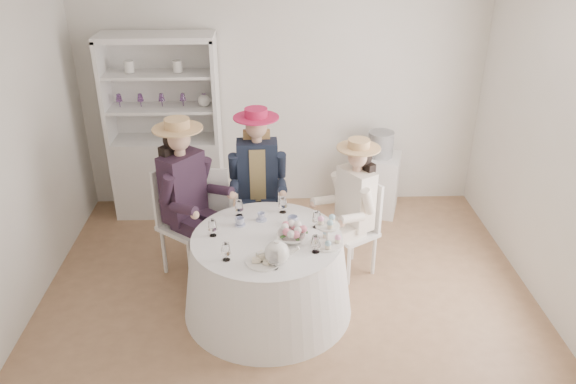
{
  "coord_description": "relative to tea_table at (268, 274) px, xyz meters",
  "views": [
    {
      "loc": [
        -0.14,
        -4.11,
        3.18
      ],
      "look_at": [
        0.0,
        0.1,
        1.05
      ],
      "focal_mm": 35.0,
      "sensor_mm": 36.0,
      "label": 1
    }
  ],
  "objects": [
    {
      "name": "ground",
      "position": [
        0.18,
        0.1,
        -0.36
      ],
      "size": [
        4.5,
        4.5,
        0.0
      ],
      "primitive_type": "plane",
      "color": "#8C6646",
      "rests_on": "ground"
    },
    {
      "name": "wall_back",
      "position": [
        0.18,
        2.1,
        0.99
      ],
      "size": [
        4.5,
        0.0,
        4.5
      ],
      "primitive_type": "plane",
      "rotation": [
        1.57,
        0.0,
        0.0
      ],
      "color": "silver",
      "rests_on": "ground"
    },
    {
      "name": "wall_front",
      "position": [
        0.18,
        -1.9,
        0.99
      ],
      "size": [
        4.5,
        0.0,
        4.5
      ],
      "primitive_type": "plane",
      "rotation": [
        -1.57,
        0.0,
        0.0
      ],
      "color": "silver",
      "rests_on": "ground"
    },
    {
      "name": "wall_left",
      "position": [
        -2.07,
        0.1,
        0.99
      ],
      "size": [
        0.0,
        4.5,
        4.5
      ],
      "primitive_type": "plane",
      "rotation": [
        1.57,
        0.0,
        1.57
      ],
      "color": "silver",
      "rests_on": "ground"
    },
    {
      "name": "wall_right",
      "position": [
        2.43,
        0.1,
        0.99
      ],
      "size": [
        0.0,
        4.5,
        4.5
      ],
      "primitive_type": "plane",
      "rotation": [
        1.57,
        0.0,
        -1.57
      ],
      "color": "silver",
      "rests_on": "ground"
    },
    {
      "name": "tea_table",
      "position": [
        0.0,
        0.0,
        0.0
      ],
      "size": [
        1.47,
        1.47,
        0.73
      ],
      "rotation": [
        0.0,
        0.0,
        -0.42
      ],
      "color": "white",
      "rests_on": "ground"
    },
    {
      "name": "hutch",
      "position": [
        -1.12,
        1.87,
        0.36
      ],
      "size": [
        1.27,
        0.62,
        2.04
      ],
      "rotation": [
        0.0,
        0.0,
        0.14
      ],
      "color": "silver",
      "rests_on": "ground"
    },
    {
      "name": "side_table",
      "position": [
        1.27,
        1.77,
        -0.01
      ],
      "size": [
        0.56,
        0.56,
        0.7
      ],
      "primitive_type": "cube",
      "rotation": [
        0.0,
        0.0,
        -0.3
      ],
      "color": "silver",
      "rests_on": "ground"
    },
    {
      "name": "hatbox",
      "position": [
        1.27,
        1.77,
        0.48
      ],
      "size": [
        0.3,
        0.3,
        0.28
      ],
      "primitive_type": "cylinder",
      "rotation": [
        0.0,
        0.0,
        0.05
      ],
      "color": "black",
      "rests_on": "side_table"
    },
    {
      "name": "guest_left",
      "position": [
        -0.74,
        0.61,
        0.52
      ],
      "size": [
        0.67,
        0.65,
        1.56
      ],
      "rotation": [
        0.0,
        0.0,
        0.9
      ],
      "color": "silver",
      "rests_on": "ground"
    },
    {
      "name": "guest_mid",
      "position": [
        -0.09,
        0.96,
        0.5
      ],
      "size": [
        0.55,
        0.58,
        1.53
      ],
      "rotation": [
        0.0,
        0.0,
        0.03
      ],
      "color": "silver",
      "rests_on": "ground"
    },
    {
      "name": "guest_right",
      "position": [
        0.8,
        0.54,
        0.41
      ],
      "size": [
        0.59,
        0.55,
        1.38
      ],
      "rotation": [
        0.0,
        0.0,
        -1.0
      ],
      "color": "silver",
      "rests_on": "ground"
    },
    {
      "name": "spare_chair",
      "position": [
        -0.56,
        0.91,
        0.18
      ],
      "size": [
        0.42,
        0.42,
        1.0
      ],
      "rotation": [
        0.0,
        0.0,
        3.14
      ],
      "color": "silver",
      "rests_on": "ground"
    },
    {
      "name": "teacup_a",
      "position": [
        -0.23,
        0.21,
        0.4
      ],
      "size": [
        0.08,
        0.08,
        0.06
      ],
      "primitive_type": "imported",
      "rotation": [
        0.0,
        0.0,
        0.0
      ],
      "color": "white",
      "rests_on": "tea_table"
    },
    {
      "name": "teacup_b",
      "position": [
        -0.05,
        0.29,
        0.4
      ],
      "size": [
        0.08,
        0.08,
        0.07
      ],
      "primitive_type": "imported",
      "rotation": [
        0.0,
        0.0,
        -0.14
      ],
      "color": "white",
      "rests_on": "tea_table"
    },
    {
      "name": "teacup_c",
      "position": [
        0.22,
        0.2,
        0.41
      ],
      "size": [
        0.11,
        0.11,
        0.08
      ],
      "primitive_type": "imported",
      "rotation": [
        0.0,
        0.0,
        0.17
      ],
      "color": "white",
      "rests_on": "tea_table"
    },
    {
      "name": "flower_bowl",
      "position": [
        0.2,
        -0.07,
        0.4
      ],
      "size": [
        0.27,
        0.27,
        0.06
      ],
      "primitive_type": "imported",
      "rotation": [
        0.0,
        0.0,
        -0.12
      ],
      "color": "white",
      "rests_on": "tea_table"
    },
    {
      "name": "flower_arrangement",
      "position": [
        0.21,
        -0.01,
        0.45
      ],
      "size": [
        0.18,
        0.17,
        0.07
      ],
      "rotation": [
        0.0,
        0.0,
        -0.15
      ],
      "color": "pink",
      "rests_on": "tea_table"
    },
    {
      "name": "table_teapot",
      "position": [
        0.08,
        -0.38,
        0.46
      ],
      "size": [
        0.28,
        0.2,
        0.21
      ],
      "rotation": [
        0.0,
        0.0,
        0.08
      ],
      "color": "white",
      "rests_on": "tea_table"
    },
    {
      "name": "sandwich_plate",
      "position": [
        -0.03,
        -0.36,
        0.38
      ],
      "size": [
        0.28,
        0.28,
        0.06
      ],
      "rotation": [
        0.0,
        0.0,
        -0.33
      ],
      "color": "white",
      "rests_on": "tea_table"
    },
    {
      "name": "cupcake_stand",
      "position": [
        0.49,
        -0.12,
        0.46
      ],
      "size": [
        0.26,
        0.26,
        0.25
      ],
      "rotation": [
        0.0,
        0.0,
        0.23
      ],
      "color": "white",
      "rests_on": "tea_table"
    },
    {
      "name": "stemware_set",
      "position": [
        0.0,
        -0.0,
        0.44
      ],
      "size": [
        0.96,
        0.96,
        0.15
      ],
      "color": "white",
      "rests_on": "tea_table"
    }
  ]
}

